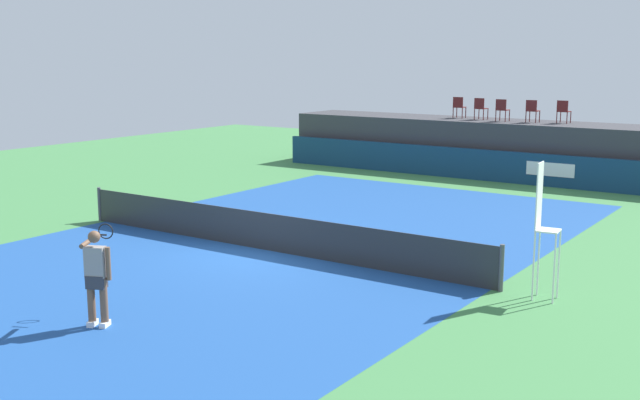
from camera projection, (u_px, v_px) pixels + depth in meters
ground_plane at (331, 228)px, 22.05m from camera, size 48.00×48.00×0.00m
court_inner at (265, 250)px, 19.61m from camera, size 12.00×22.00×0.00m
sponsor_wall at (480, 165)px, 30.45m from camera, size 18.00×0.22×1.20m
spectator_platform at (498, 148)px, 31.83m from camera, size 18.00×2.80×2.20m
spectator_chair_far_left at (459, 106)px, 32.75m from camera, size 0.46×0.46×0.89m
spectator_chair_left at (481, 108)px, 31.94m from camera, size 0.47×0.47×0.89m
spectator_chair_center at (502, 109)px, 31.10m from camera, size 0.45×0.45×0.89m
spectator_chair_right at (532, 110)px, 30.57m from camera, size 0.45×0.45×0.89m
spectator_chair_far_right at (563, 111)px, 30.26m from camera, size 0.46×0.46×0.89m
umpire_chair at (543, 221)px, 15.42m from camera, size 0.48×0.48×2.76m
tennis_net at (265, 231)px, 19.53m from camera, size 12.40×0.02×0.95m
net_post_near at (100, 204)px, 22.96m from camera, size 0.10×0.10×1.00m
net_post_far at (501, 268)px, 16.08m from camera, size 0.10×0.10×1.00m
tennis_player at (97, 274)px, 13.96m from camera, size 1.03×1.06×1.77m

